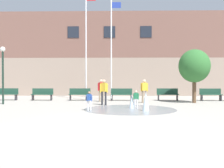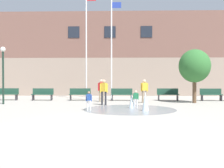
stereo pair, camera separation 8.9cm
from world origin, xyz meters
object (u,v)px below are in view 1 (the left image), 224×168
at_px(park_bench_under_right_flagpole, 168,94).
at_px(adult_near_bench, 101,89).
at_px(park_bench_left_of_flagpoles, 42,94).
at_px(park_bench_center, 122,94).
at_px(park_bench_far_left, 7,94).
at_px(adult_watching, 104,90).
at_px(child_in_fountain, 136,98).
at_px(park_bench_under_left_flagpole, 80,94).
at_px(flagpole_right, 112,45).
at_px(park_bench_far_right, 211,94).
at_px(flagpole_left, 86,42).
at_px(lamp_post_left_lane, 3,66).
at_px(child_running, 89,99).
at_px(street_tree_near_building, 194,66).
at_px(adult_in_red, 144,89).

distance_m(park_bench_under_right_flagpole, adult_near_bench, 5.09).
xyz_separation_m(park_bench_left_of_flagpoles, park_bench_center, (6.01, -0.05, 0.00)).
height_order(park_bench_far_left, park_bench_center, same).
relative_size(park_bench_left_of_flagpoles, adult_watching, 1.01).
height_order(park_bench_left_of_flagpoles, adult_near_bench, adult_near_bench).
relative_size(child_in_fountain, adult_near_bench, 0.62).
distance_m(park_bench_under_left_flagpole, flagpole_right, 4.48).
xyz_separation_m(park_bench_far_right, flagpole_left, (-9.38, 0.55, 4.03)).
relative_size(park_bench_left_of_flagpoles, park_bench_under_left_flagpole, 1.00).
xyz_separation_m(park_bench_far_left, park_bench_center, (8.75, -0.20, 0.00)).
bearing_deg(park_bench_center, lamp_post_left_lane, -158.48).
relative_size(park_bench_under_left_flagpole, flagpole_right, 0.20).
bearing_deg(park_bench_under_right_flagpole, park_bench_far_left, 179.81).
bearing_deg(child_running, park_bench_far_left, 65.13).
bearing_deg(adult_near_bench, park_bench_under_right_flagpole, 153.61).
relative_size(park_bench_under_right_flagpole, adult_near_bench, 1.01).
distance_m(park_bench_far_left, child_running, 9.60).
bearing_deg(street_tree_near_building, lamp_post_left_lane, -174.32).
xyz_separation_m(park_bench_under_right_flagpole, park_bench_far_right, (3.19, -0.09, 0.00)).
height_order(flagpole_left, flagpole_right, flagpole_left).
relative_size(park_bench_center, adult_in_red, 1.01).
bearing_deg(adult_in_red, flagpole_right, 124.16).
distance_m(park_bench_far_left, flagpole_right, 8.83).
xyz_separation_m(park_bench_far_left, park_bench_under_right_flagpole, (12.23, -0.04, 0.00)).
xyz_separation_m(child_in_fountain, flagpole_right, (-1.50, 5.74, 3.64)).
bearing_deg(street_tree_near_building, adult_watching, -164.62).
distance_m(child_in_fountain, adult_near_bench, 4.67).
xyz_separation_m(park_bench_far_right, lamp_post_left_lane, (-14.32, -3.08, 1.95)).
distance_m(park_bench_far_right, lamp_post_left_lane, 14.78).
relative_size(park_bench_far_left, child_running, 1.62).
height_order(park_bench_left_of_flagpoles, park_bench_under_left_flagpole, same).
bearing_deg(park_bench_far_left, flagpole_right, 3.00).
relative_size(flagpole_left, flagpole_right, 1.07).
bearing_deg(child_running, park_bench_under_left_flagpole, 30.67).
relative_size(flagpole_right, street_tree_near_building, 2.19).
bearing_deg(adult_in_red, park_bench_far_left, 160.09).
distance_m(park_bench_far_right, street_tree_near_building, 3.24).
xyz_separation_m(park_bench_under_left_flagpole, adult_watching, (2.02, -3.51, 0.45)).
bearing_deg(park_bench_far_right, child_running, -142.66).
relative_size(child_running, adult_near_bench, 0.62).
bearing_deg(lamp_post_left_lane, flagpole_left, 36.39).
relative_size(park_bench_center, child_in_fountain, 1.62).
relative_size(child_in_fountain, flagpole_right, 0.12).
height_order(adult_in_red, street_tree_near_building, street_tree_near_building).
bearing_deg(park_bench_far_left, adult_near_bench, -9.50).
height_order(park_bench_under_left_flagpole, park_bench_far_right, same).
bearing_deg(flagpole_right, park_bench_under_left_flagpole, -167.35).
bearing_deg(child_in_fountain, flagpole_right, 114.65).
bearing_deg(park_bench_under_left_flagpole, park_bench_far_right, -0.08).
distance_m(flagpole_right, lamp_post_left_lane, 7.99).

